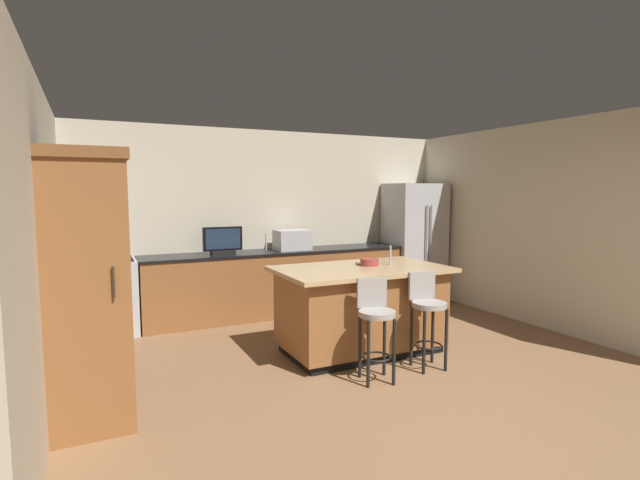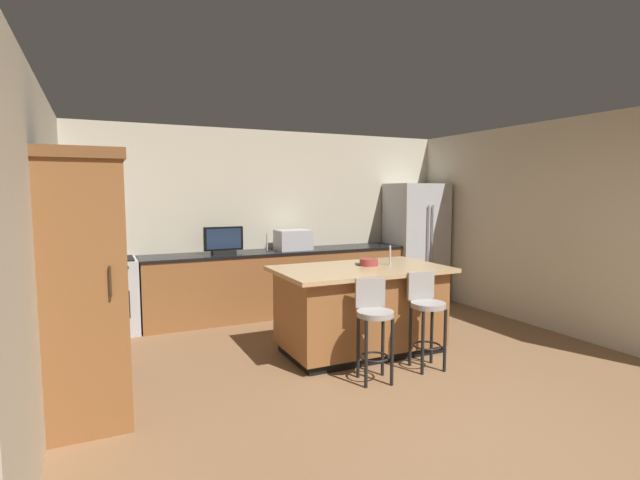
% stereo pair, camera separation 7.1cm
% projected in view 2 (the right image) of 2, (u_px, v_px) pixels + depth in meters
% --- Properties ---
extents(ground_plane, '(17.52, 17.52, 0.00)m').
position_uv_depth(ground_plane, '(490.00, 447.00, 3.28)').
color(ground_plane, brown).
extents(wall_back, '(6.05, 0.12, 2.64)m').
position_uv_depth(wall_back, '(273.00, 221.00, 7.09)').
color(wall_back, beige).
rests_on(wall_back, ground_plane).
extents(wall_left, '(0.12, 4.78, 2.64)m').
position_uv_depth(wall_left, '(39.00, 245.00, 3.92)').
color(wall_left, beige).
rests_on(wall_left, ground_plane).
extents(wall_right, '(0.12, 4.78, 2.64)m').
position_uv_depth(wall_right, '(530.00, 225.00, 6.32)').
color(wall_right, beige).
rests_on(wall_right, ground_plane).
extents(counter_back, '(3.78, 0.62, 0.92)m').
position_uv_depth(counter_back, '(280.00, 282.00, 6.82)').
color(counter_back, brown).
rests_on(counter_back, ground_plane).
extents(kitchen_island, '(1.84, 1.10, 0.94)m').
position_uv_depth(kitchen_island, '(360.00, 309.00, 5.21)').
color(kitchen_island, black).
rests_on(kitchen_island, ground_plane).
extents(refrigerator, '(0.86, 0.73, 1.88)m').
position_uv_depth(refrigerator, '(416.00, 242.00, 7.72)').
color(refrigerator, '#B7BABF').
rests_on(refrigerator, ground_plane).
extents(range_oven, '(0.76, 0.63, 0.94)m').
position_uv_depth(range_oven, '(105.00, 297.00, 5.85)').
color(range_oven, '#B7BABF').
rests_on(range_oven, ground_plane).
extents(cabinet_tower, '(0.63, 0.57, 2.06)m').
position_uv_depth(cabinet_tower, '(83.00, 285.00, 3.49)').
color(cabinet_tower, brown).
rests_on(cabinet_tower, ground_plane).
extents(microwave, '(0.48, 0.36, 0.29)m').
position_uv_depth(microwave, '(293.00, 240.00, 6.85)').
color(microwave, '#B7BABF').
rests_on(microwave, counter_back).
extents(tv_monitor, '(0.52, 0.16, 0.37)m').
position_uv_depth(tv_monitor, '(224.00, 242.00, 6.36)').
color(tv_monitor, black).
rests_on(tv_monitor, counter_back).
extents(sink_faucet_back, '(0.02, 0.02, 0.24)m').
position_uv_depth(sink_faucet_back, '(267.00, 242.00, 6.78)').
color(sink_faucet_back, '#B2B2B7').
rests_on(sink_faucet_back, counter_back).
extents(sink_faucet_island, '(0.02, 0.02, 0.22)m').
position_uv_depth(sink_faucet_island, '(390.00, 255.00, 5.32)').
color(sink_faucet_island, '#B2B2B7').
rests_on(sink_faucet_island, kitchen_island).
extents(bar_stool_left, '(0.35, 0.37, 0.95)m').
position_uv_depth(bar_stool_left, '(374.00, 321.00, 4.41)').
color(bar_stool_left, gray).
rests_on(bar_stool_left, ground_plane).
extents(bar_stool_right, '(0.34, 0.36, 0.95)m').
position_uv_depth(bar_stool_right, '(426.00, 312.00, 4.72)').
color(bar_stool_right, gray).
rests_on(bar_stool_right, ground_plane).
extents(fruit_bowl, '(0.20, 0.20, 0.08)m').
position_uv_depth(fruit_bowl, '(369.00, 262.00, 5.28)').
color(fruit_bowl, '#993833').
rests_on(fruit_bowl, kitchen_island).
extents(cell_phone, '(0.13, 0.17, 0.01)m').
position_uv_depth(cell_phone, '(358.00, 264.00, 5.38)').
color(cell_phone, black).
rests_on(cell_phone, kitchen_island).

